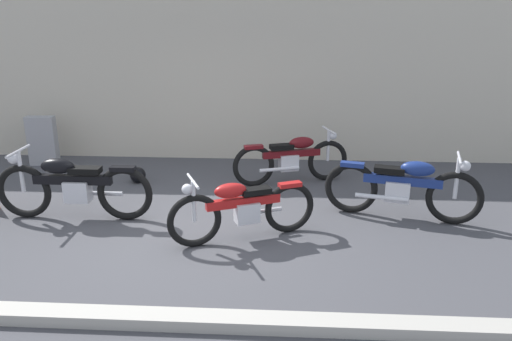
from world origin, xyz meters
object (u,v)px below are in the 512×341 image
object	(u,v)px
helmet	(138,175)
motorcycle_blue	(403,187)
motorcycle_maroon	(292,159)
stone_marker	(42,141)
motorcycle_red	(242,208)
motorcycle_black	(72,186)

from	to	relation	value
helmet	motorcycle_blue	world-z (taller)	motorcycle_blue
motorcycle_maroon	helmet	bearing A→B (deg)	165.07
stone_marker	motorcycle_red	size ratio (longest dim) A/B	0.50
motorcycle_red	helmet	bearing A→B (deg)	-70.27
stone_marker	motorcycle_blue	size ratio (longest dim) A/B	0.44
helmet	motorcycle_red	size ratio (longest dim) A/B	0.15
motorcycle_blue	motorcycle_black	bearing A→B (deg)	-162.56
motorcycle_red	motorcycle_maroon	size ratio (longest dim) A/B	0.95
stone_marker	motorcycle_blue	world-z (taller)	motorcycle_blue
stone_marker	motorcycle_maroon	size ratio (longest dim) A/B	0.48
motorcycle_red	motorcycle_maroon	world-z (taller)	motorcycle_maroon
stone_marker	motorcycle_blue	xyz separation A→B (m)	(6.24, -2.23, 0.00)
motorcycle_blue	motorcycle_maroon	world-z (taller)	motorcycle_blue
stone_marker	motorcycle_red	xyz separation A→B (m)	(4.05, -3.05, -0.04)
motorcycle_black	stone_marker	bearing A→B (deg)	-57.30
helmet	motorcycle_black	xyz separation A→B (m)	(-0.46, -1.58, 0.35)
helmet	motorcycle_maroon	distance (m)	2.65
motorcycle_blue	motorcycle_black	xyz separation A→B (m)	(-4.63, -0.28, 0.01)
stone_marker	motorcycle_red	bearing A→B (deg)	-36.99
helmet	motorcycle_maroon	bearing A→B (deg)	2.69
helmet	motorcycle_black	world-z (taller)	motorcycle_black
motorcycle_red	stone_marker	bearing A→B (deg)	-60.30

